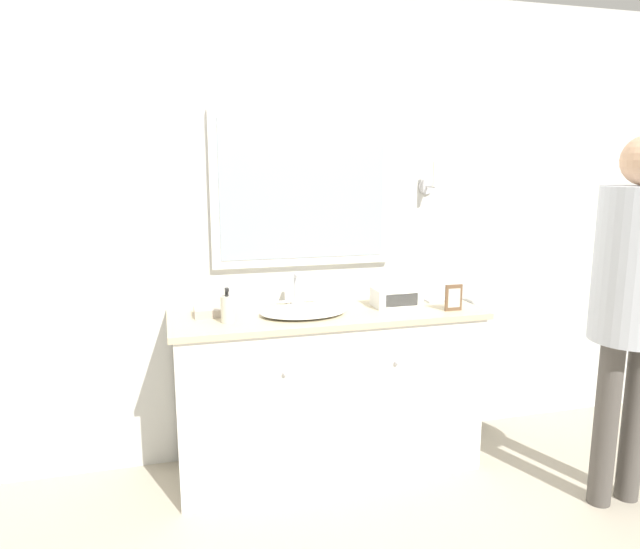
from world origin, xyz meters
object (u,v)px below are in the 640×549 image
at_px(soap_bottle, 227,309).
at_px(person, 635,282).
at_px(appliance_box, 396,297).
at_px(sink_basin, 303,311).
at_px(picture_frame, 454,298).

bearing_deg(soap_bottle, person, -18.93).
bearing_deg(appliance_box, soap_bottle, -174.72).
bearing_deg(person, sink_basin, 154.65).
height_order(sink_basin, person, person).
bearing_deg(soap_bottle, appliance_box, 5.28).
height_order(picture_frame, person, person).
height_order(soap_bottle, appliance_box, soap_bottle).
distance_m(appliance_box, person, 1.14).
bearing_deg(person, soap_bottle, 161.07).
xyz_separation_m(sink_basin, appliance_box, (0.53, 0.03, 0.03)).
relative_size(sink_basin, person, 0.25).
xyz_separation_m(soap_bottle, person, (1.80, -0.62, 0.16)).
bearing_deg(sink_basin, person, -25.35).
xyz_separation_m(sink_basin, soap_bottle, (-0.39, -0.05, 0.05)).
bearing_deg(picture_frame, person, -40.22).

